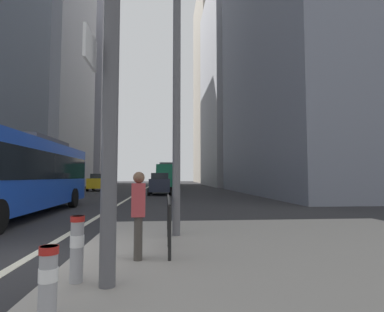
# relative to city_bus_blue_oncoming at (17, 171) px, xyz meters

# --- Properties ---
(ground_plane) EXTENTS (160.00, 160.00, 0.00)m
(ground_plane) POSITION_rel_city_bus_blue_oncoming_xyz_m (3.26, 13.44, -1.84)
(ground_plane) COLOR #28282B
(median_island) EXTENTS (9.00, 10.00, 0.15)m
(median_island) POSITION_rel_city_bus_blue_oncoming_xyz_m (8.76, -7.56, -1.76)
(median_island) COLOR gray
(median_island) RESTS_ON ground
(lane_centre_line) EXTENTS (0.20, 80.00, 0.01)m
(lane_centre_line) POSITION_rel_city_bus_blue_oncoming_xyz_m (3.26, 23.44, -1.83)
(lane_centre_line) COLOR beige
(lane_centre_line) RESTS_ON ground
(office_tower_left_mid) EXTENTS (11.44, 18.01, 50.53)m
(office_tower_left_mid) POSITION_rel_city_bus_blue_oncoming_xyz_m (-12.74, 34.06, 23.43)
(office_tower_left_mid) COLOR #9E9EA3
(office_tower_left_mid) RESTS_ON ground
(office_tower_left_far) EXTENTS (12.00, 18.73, 37.91)m
(office_tower_left_far) POSITION_rel_city_bus_blue_oncoming_xyz_m (-12.74, 56.71, 17.12)
(office_tower_left_far) COLOR gray
(office_tower_left_far) RESTS_ON ground
(office_tower_right_mid) EXTENTS (13.70, 20.84, 35.42)m
(office_tower_right_mid) POSITION_rel_city_bus_blue_oncoming_xyz_m (20.26, 40.82, 15.88)
(office_tower_right_mid) COLOR #9E9EA3
(office_tower_right_mid) RESTS_ON ground
(office_tower_right_far) EXTENTS (11.26, 25.43, 53.39)m
(office_tower_right_far) POSITION_rel_city_bus_blue_oncoming_xyz_m (20.26, 68.53, 24.86)
(office_tower_right_far) COLOR gray
(office_tower_right_far) RESTS_ON ground
(city_bus_blue_oncoming) EXTENTS (2.85, 11.95, 3.40)m
(city_bus_blue_oncoming) POSITION_rel_city_bus_blue_oncoming_xyz_m (0.00, 0.00, 0.00)
(city_bus_blue_oncoming) COLOR blue
(city_bus_blue_oncoming) RESTS_ON ground
(city_bus_red_receding) EXTENTS (2.71, 10.95, 3.40)m
(city_bus_red_receding) POSITION_rel_city_bus_blue_oncoming_xyz_m (6.11, 28.76, -0.00)
(city_bus_red_receding) COLOR #198456
(city_bus_red_receding) RESTS_ON ground
(city_bus_red_distant) EXTENTS (2.83, 11.66, 3.40)m
(city_bus_red_distant) POSITION_rel_city_bus_blue_oncoming_xyz_m (6.45, 45.39, -0.00)
(city_bus_red_distant) COLOR #198456
(city_bus_red_distant) RESTS_ON ground
(car_oncoming_mid) EXTENTS (2.09, 4.29, 1.94)m
(car_oncoming_mid) POSITION_rel_city_bus_blue_oncoming_xyz_m (-1.66, 22.92, -0.85)
(car_oncoming_mid) COLOR gold
(car_oncoming_mid) RESTS_ON ground
(car_receding_near) EXTENTS (2.11, 4.35, 1.94)m
(car_receding_near) POSITION_rel_city_bus_blue_oncoming_xyz_m (5.51, 14.91, -0.85)
(car_receding_near) COLOR #232838
(car_receding_near) RESTS_ON ground
(street_lamp_post) EXTENTS (5.50, 0.32, 8.00)m
(street_lamp_post) POSITION_rel_city_bus_blue_oncoming_xyz_m (6.26, -5.04, 3.45)
(street_lamp_post) COLOR #56565B
(street_lamp_post) RESTS_ON median_island
(bollard_left) EXTENTS (0.20, 0.20, 0.76)m
(bollard_left) POSITION_rel_city_bus_blue_oncoming_xyz_m (4.79, -9.48, -1.26)
(bollard_left) COLOR #99999E
(bollard_left) RESTS_ON median_island
(bollard_right) EXTENTS (0.20, 0.20, 0.92)m
(bollard_right) POSITION_rel_city_bus_blue_oncoming_xyz_m (4.75, -8.31, -1.18)
(bollard_right) COLOR #99999E
(bollard_right) RESTS_ON median_island
(pedestrian_railing) EXTENTS (0.06, 3.23, 0.98)m
(pedestrian_railing) POSITION_rel_city_bus_blue_oncoming_xyz_m (6.06, -5.75, -1.00)
(pedestrian_railing) COLOR black
(pedestrian_railing) RESTS_ON median_island
(pedestrian_waiting) EXTENTS (0.26, 0.39, 1.56)m
(pedestrian_waiting) POSITION_rel_city_bus_blue_oncoming_xyz_m (5.50, -7.18, -0.83)
(pedestrian_waiting) COLOR #423D38
(pedestrian_waiting) RESTS_ON median_island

